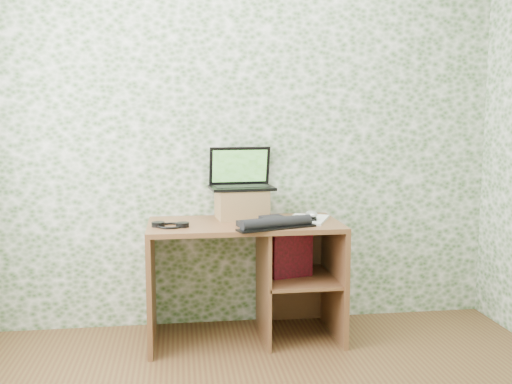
{
  "coord_description": "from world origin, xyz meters",
  "views": [
    {
      "loc": [
        -0.41,
        -2.05,
        1.4
      ],
      "look_at": [
        0.07,
        1.39,
        0.95
      ],
      "focal_mm": 40.0,
      "sensor_mm": 36.0,
      "label": 1
    }
  ],
  "objects": [
    {
      "name": "keyboard",
      "position": [
        0.16,
        1.27,
        0.77
      ],
      "size": [
        0.5,
        0.38,
        0.07
      ],
      "rotation": [
        0.0,
        0.0,
        0.32
      ],
      "color": "black",
      "rests_on": "desk"
    },
    {
      "name": "riser",
      "position": [
        -0.0,
        1.58,
        0.85
      ],
      "size": [
        0.34,
        0.29,
        0.19
      ],
      "primitive_type": "cube",
      "rotation": [
        0.0,
        0.0,
        0.08
      ],
      "color": "olive",
      "rests_on": "desk"
    },
    {
      "name": "wall_back",
      "position": [
        0.0,
        1.75,
        1.3
      ],
      "size": [
        3.5,
        0.0,
        3.5
      ],
      "primitive_type": "plane",
      "rotation": [
        1.57,
        0.0,
        0.0
      ],
      "color": "white",
      "rests_on": "ground"
    },
    {
      "name": "pen",
      "position": [
        0.45,
        1.53,
        0.77
      ],
      "size": [
        0.03,
        0.16,
        0.01
      ],
      "primitive_type": "cylinder",
      "rotation": [
        1.57,
        0.0,
        -0.16
      ],
      "color": "black",
      "rests_on": "notepad"
    },
    {
      "name": "headphones",
      "position": [
        -0.46,
        1.36,
        0.76
      ],
      "size": [
        0.23,
        0.2,
        0.03
      ],
      "rotation": [
        0.0,
        0.0,
        -0.24
      ],
      "color": "black",
      "rests_on": "desk"
    },
    {
      "name": "red_box",
      "position": [
        0.3,
        1.44,
        0.55
      ],
      "size": [
        0.28,
        0.15,
        0.32
      ],
      "primitive_type": "cube",
      "rotation": [
        0.0,
        0.0,
        0.25
      ],
      "color": "maroon",
      "rests_on": "desk"
    },
    {
      "name": "mouse",
      "position": [
        0.42,
        1.4,
        0.79
      ],
      "size": [
        0.1,
        0.13,
        0.04
      ],
      "primitive_type": "ellipsoid",
      "rotation": [
        0.0,
        0.0,
        -0.22
      ],
      "color": "#BDBDC0",
      "rests_on": "notepad"
    },
    {
      "name": "laptop",
      "position": [
        -0.0,
        1.63,
        1.0
      ],
      "size": [
        0.43,
        0.32,
        0.27
      ],
      "rotation": [
        0.0,
        0.0,
        0.08
      ],
      "color": "black",
      "rests_on": "riser"
    },
    {
      "name": "desk",
      "position": [
        0.08,
        1.47,
        0.48
      ],
      "size": [
        1.2,
        0.6,
        0.75
      ],
      "color": "brown",
      "rests_on": "floor"
    },
    {
      "name": "notepad",
      "position": [
        0.4,
        1.45,
        0.76
      ],
      "size": [
        0.35,
        0.4,
        0.02
      ],
      "primitive_type": "cube",
      "rotation": [
        0.0,
        0.0,
        -0.43
      ],
      "color": "white",
      "rests_on": "desk"
    }
  ]
}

